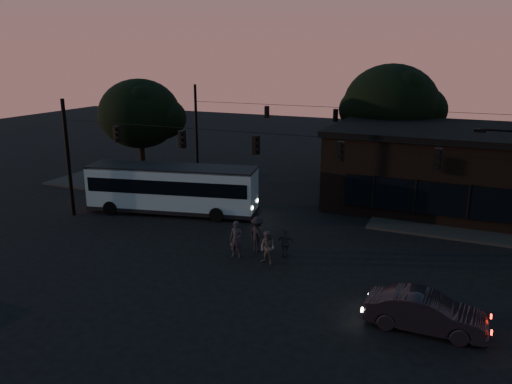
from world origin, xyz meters
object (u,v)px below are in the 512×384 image
at_px(pedestrian_b, 268,248).
at_px(pedestrian_a, 236,239).
at_px(building, 448,167).
at_px(car, 426,312).
at_px(pedestrian_c, 286,243).
at_px(pedestrian_d, 258,234).
at_px(bus, 172,187).

bearing_deg(pedestrian_b, pedestrian_a, -169.32).
relative_size(building, pedestrian_b, 8.95).
bearing_deg(car, pedestrian_c, 58.88).
relative_size(car, pedestrian_d, 2.30).
bearing_deg(building, pedestrian_b, -117.55).
distance_m(bus, pedestrian_b, 10.40).
distance_m(car, pedestrian_c, 8.52).
bearing_deg(pedestrian_c, pedestrian_a, 12.52).
bearing_deg(car, building, 1.44).
xyz_separation_m(car, pedestrian_c, (-7.29, 4.41, 0.05)).
bearing_deg(pedestrian_d, pedestrian_c, -153.44).
height_order(pedestrian_a, pedestrian_d, pedestrian_a).
distance_m(pedestrian_b, pedestrian_c, 1.26).
height_order(pedestrian_a, pedestrian_c, pedestrian_a).
height_order(building, pedestrian_a, building).
height_order(building, pedestrian_d, building).
bearing_deg(pedestrian_a, pedestrian_d, 52.59).
xyz_separation_m(pedestrian_a, pedestrian_b, (1.82, -0.19, -0.11)).
bearing_deg(building, pedestrian_d, -123.59).
bearing_deg(pedestrian_b, building, 79.14).
relative_size(building, pedestrian_d, 8.00).
xyz_separation_m(bus, pedestrian_a, (7.11, -5.07, -0.79)).
height_order(building, car, building).
bearing_deg(car, bus, 63.06).
bearing_deg(pedestrian_a, bus, 138.11).
xyz_separation_m(building, pedestrian_c, (-6.87, -13.05, -1.93)).
height_order(bus, pedestrian_d, bus).
relative_size(bus, pedestrian_a, 5.91).
bearing_deg(pedestrian_d, car, -173.69).
relative_size(pedestrian_a, pedestrian_b, 1.12).
height_order(pedestrian_a, pedestrian_b, pedestrian_a).
bearing_deg(pedestrian_c, pedestrian_d, -16.54).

